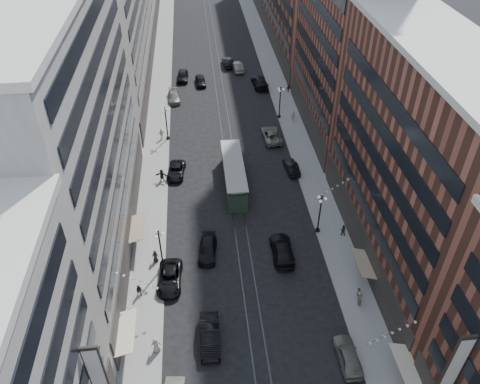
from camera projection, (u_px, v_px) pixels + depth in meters
name	position (u px, v px, depth m)	size (l,w,h in m)	color
ground	(224.00, 121.00, 77.77)	(220.00, 220.00, 0.00)	black
sidewalk_west	(160.00, 96.00, 84.66)	(4.00, 180.00, 0.15)	gray
sidewalk_east	(280.00, 90.00, 86.39)	(4.00, 180.00, 0.15)	gray
rail_west	(217.00, 94.00, 85.51)	(0.12, 180.00, 0.02)	#2D2D33
rail_east	(224.00, 93.00, 85.62)	(0.12, 180.00, 0.02)	#2D2D33
building_west_mid	(72.00, 141.00, 46.69)	(8.00, 36.00, 28.00)	#9F998D
building_east_mid	(415.00, 166.00, 46.71)	(8.00, 30.00, 24.00)	brown
lamppost_sw_far	(161.00, 248.00, 50.18)	(1.03, 1.14, 5.52)	black
lamppost_sw_mid	(166.00, 122.00, 71.23)	(1.03, 1.14, 5.52)	black
lamppost_se_far	(320.00, 213.00, 54.75)	(1.03, 1.14, 5.52)	black
lamppost_se_mid	(280.00, 101.00, 76.58)	(1.03, 1.14, 5.52)	black
streetcar	(234.00, 175.00, 63.14)	(2.69, 12.15, 3.36)	#263C2A
car_2	(170.00, 278.00, 49.95)	(2.48, 5.37, 1.49)	black
car_4	(348.00, 356.00, 42.61)	(1.90, 4.73, 1.61)	slate
car_5	(210.00, 336.00, 44.18)	(1.83, 5.25, 1.73)	black
pedestrian_1	(156.00, 345.00, 43.20)	(0.91, 0.50, 1.87)	#A29587
pedestrian_2	(139.00, 291.00, 48.40)	(0.73, 0.40, 1.50)	black
pedestrian_4	(360.00, 299.00, 47.40)	(1.04, 0.47, 1.77)	gray
car_7	(176.00, 171.00, 65.44)	(2.26, 4.90, 1.36)	black
car_8	(174.00, 97.00, 82.95)	(2.04, 5.02, 1.46)	slate
car_9	(183.00, 76.00, 89.50)	(1.99, 4.95, 1.69)	black
car_10	(292.00, 167.00, 66.08)	(1.50, 4.32, 1.42)	black
car_11	(271.00, 135.00, 72.72)	(2.69, 5.84, 1.62)	slate
car_12	(260.00, 82.00, 87.34)	(2.49, 6.14, 1.78)	black
car_13	(200.00, 81.00, 88.02)	(1.79, 4.45, 1.52)	black
car_14	(237.00, 67.00, 92.91)	(1.76, 5.05, 1.66)	gray
pedestrian_5	(162.00, 175.00, 63.93)	(1.70, 0.49, 1.83)	black
pedestrian_6	(162.00, 134.00, 72.48)	(1.04, 0.47, 1.78)	beige
pedestrian_7	(343.00, 230.00, 55.62)	(0.73, 0.40, 1.51)	black
pedestrian_8	(293.00, 115.00, 77.08)	(0.64, 0.42, 1.75)	#B1A492
pedestrian_9	(289.00, 88.00, 85.17)	(1.07, 0.44, 1.65)	black
car_extra_0	(228.00, 62.00, 94.61)	(1.76, 5.04, 1.66)	black
car_extra_1	(282.00, 250.00, 53.12)	(2.37, 5.83, 1.69)	black
car_extra_2	(208.00, 249.00, 53.35)	(1.97, 4.84, 1.41)	black
pedestrian_extra_0	(358.00, 292.00, 48.24)	(0.75, 0.41, 1.55)	#BDB49D
pedestrian_extra_1	(155.00, 256.00, 52.19)	(0.78, 0.42, 1.59)	black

